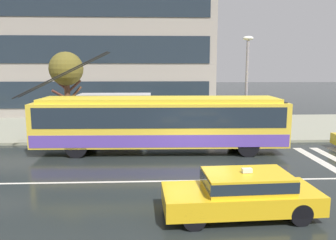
# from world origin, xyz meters

# --- Properties ---
(ground_plane) EXTENTS (160.00, 160.00, 0.00)m
(ground_plane) POSITION_xyz_m (0.00, 0.00, 0.00)
(ground_plane) COLOR #202626
(sidewalk_slab) EXTENTS (80.00, 10.00, 0.14)m
(sidewalk_slab) POSITION_xyz_m (0.00, 9.89, 0.07)
(sidewalk_slab) COLOR gray
(sidewalk_slab) RESTS_ON ground_plane
(crosswalk_stripe_edge_near) EXTENTS (0.44, 4.40, 0.01)m
(crosswalk_stripe_edge_near) POSITION_xyz_m (5.76, 1.44, 0.00)
(crosswalk_stripe_edge_near) COLOR beige
(crosswalk_stripe_edge_near) RESTS_ON ground_plane
(crosswalk_stripe_inner_a) EXTENTS (0.44, 4.40, 0.01)m
(crosswalk_stripe_inner_a) POSITION_xyz_m (6.66, 1.44, 0.00)
(crosswalk_stripe_inner_a) COLOR beige
(crosswalk_stripe_inner_a) RESTS_ON ground_plane
(lane_centre_line) EXTENTS (72.00, 0.14, 0.01)m
(lane_centre_line) POSITION_xyz_m (0.00, -1.20, 0.00)
(lane_centre_line) COLOR silver
(lane_centre_line) RESTS_ON ground_plane
(trolleybus) EXTENTS (13.30, 2.79, 4.97)m
(trolleybus) POSITION_xyz_m (-1.42, 3.29, 1.51)
(trolleybus) COLOR yellow
(trolleybus) RESTS_ON ground_plane
(taxi_oncoming_near) EXTENTS (4.47, 1.92, 1.39)m
(taxi_oncoming_near) POSITION_xyz_m (0.75, -4.17, 0.70)
(taxi_oncoming_near) COLOR yellow
(taxi_oncoming_near) RESTS_ON ground_plane
(bus_shelter) EXTENTS (4.14, 1.64, 2.54)m
(bus_shelter) POSITION_xyz_m (-3.99, 6.57, 2.03)
(bus_shelter) COLOR gray
(bus_shelter) RESTS_ON sidewalk_slab
(pedestrian_at_shelter) EXTENTS (1.24, 1.24, 1.96)m
(pedestrian_at_shelter) POSITION_xyz_m (2.73, 5.88, 1.67)
(pedestrian_at_shelter) COLOR black
(pedestrian_at_shelter) RESTS_ON sidewalk_slab
(pedestrian_approaching_curb) EXTENTS (1.53, 1.53, 2.02)m
(pedestrian_approaching_curb) POSITION_xyz_m (-5.02, 6.71, 1.80)
(pedestrian_approaching_curb) COLOR #4A4F4C
(pedestrian_approaching_curb) RESTS_ON sidewalk_slab
(street_lamp) EXTENTS (0.60, 0.32, 5.76)m
(street_lamp) POSITION_xyz_m (3.47, 5.40, 3.61)
(street_lamp) COLOR gray
(street_lamp) RESTS_ON sidewalk_slab
(street_tree_bare) EXTENTS (1.96, 1.96, 4.96)m
(street_tree_bare) POSITION_xyz_m (-6.81, 6.65, 4.01)
(street_tree_bare) COLOR brown
(street_tree_bare) RESTS_ON sidewalk_slab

